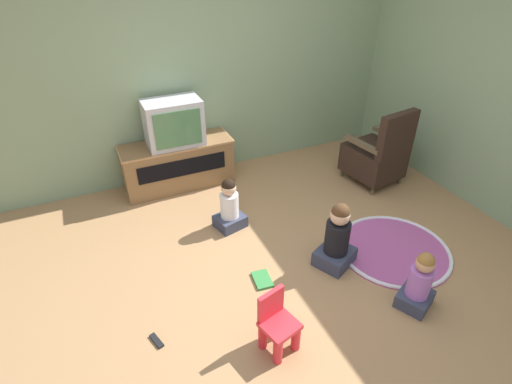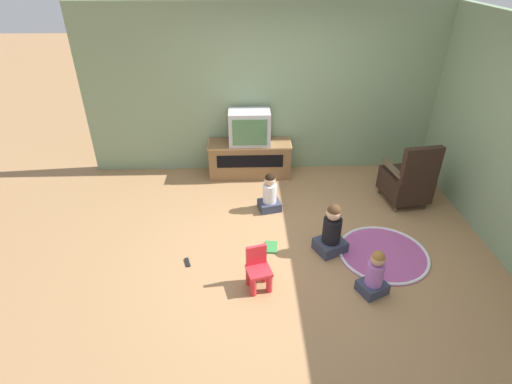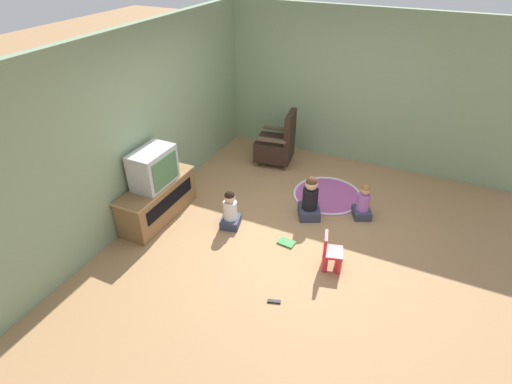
% 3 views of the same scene
% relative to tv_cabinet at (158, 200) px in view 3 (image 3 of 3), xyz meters
% --- Properties ---
extents(ground_plane, '(30.00, 30.00, 0.00)m').
position_rel_tv_cabinet_xyz_m(ground_plane, '(0.46, -1.80, -0.29)').
color(ground_plane, '#9E754C').
extents(wall_back, '(5.57, 0.12, 2.57)m').
position_rel_tv_cabinet_xyz_m(wall_back, '(0.25, 0.30, 0.99)').
color(wall_back, gray).
rests_on(wall_back, ground_plane).
extents(wall_right, '(0.12, 5.16, 2.57)m').
position_rel_tv_cabinet_xyz_m(wall_right, '(2.97, -2.22, 0.99)').
color(wall_right, gray).
rests_on(wall_right, ground_plane).
extents(tv_cabinet, '(1.31, 0.46, 0.56)m').
position_rel_tv_cabinet_xyz_m(tv_cabinet, '(0.00, 0.00, 0.00)').
color(tv_cabinet, brown).
rests_on(tv_cabinet, ground_plane).
extents(television, '(0.63, 0.40, 0.52)m').
position_rel_tv_cabinet_xyz_m(television, '(-0.00, -0.02, 0.53)').
color(television, '#B7B7BC').
rests_on(television, tv_cabinet).
extents(black_armchair, '(0.64, 0.70, 0.97)m').
position_rel_tv_cabinet_xyz_m(black_armchair, '(2.22, -0.92, 0.07)').
color(black_armchair, brown).
rests_on(black_armchair, ground_plane).
extents(yellow_kid_chair, '(0.30, 0.29, 0.49)m').
position_rel_tv_cabinet_xyz_m(yellow_kid_chair, '(0.04, -2.55, -0.09)').
color(yellow_kid_chair, red).
rests_on(yellow_kid_chair, ground_plane).
extents(play_mat, '(1.09, 1.09, 0.04)m').
position_rel_tv_cabinet_xyz_m(play_mat, '(1.58, -2.06, -0.28)').
color(play_mat, '#A54C8C').
rests_on(play_mat, ground_plane).
extents(child_watching_left, '(0.43, 0.41, 0.66)m').
position_rel_tv_cabinet_xyz_m(child_watching_left, '(0.94, -1.97, -0.01)').
color(child_watching_left, '#33384C').
rests_on(child_watching_left, ground_plane).
extents(child_watching_center, '(0.36, 0.34, 0.55)m').
position_rel_tv_cabinet_xyz_m(child_watching_center, '(1.26, -2.67, -0.06)').
color(child_watching_center, '#33384C').
rests_on(child_watching_center, ground_plane).
extents(child_watching_right, '(0.34, 0.32, 0.57)m').
position_rel_tv_cabinet_xyz_m(child_watching_right, '(0.26, -1.04, -0.05)').
color(child_watching_right, '#33384C').
rests_on(child_watching_right, ground_plane).
extents(book, '(0.17, 0.24, 0.02)m').
position_rel_tv_cabinet_xyz_m(book, '(0.22, -1.90, -0.28)').
color(book, '#337F3D').
rests_on(book, ground_plane).
extents(remote_control, '(0.09, 0.16, 0.02)m').
position_rel_tv_cabinet_xyz_m(remote_control, '(-0.78, -2.14, -0.28)').
color(remote_control, black).
rests_on(remote_control, ground_plane).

